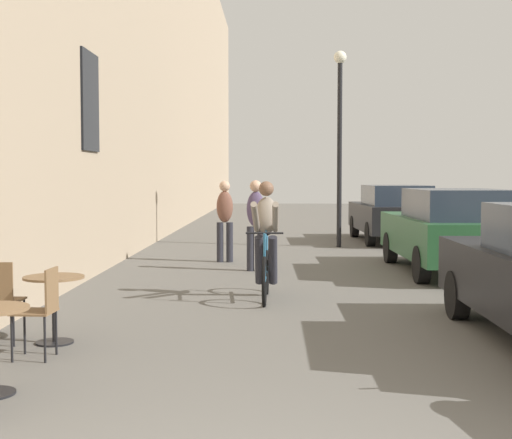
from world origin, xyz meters
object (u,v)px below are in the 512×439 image
Objects in this scene: pedestrian_mid at (225,216)px; street_lamp at (340,123)px; pedestrian_near at (256,220)px; cafe_chair_mid_toward_wall at (42,306)px; cafe_chair_mid_toward_street at (1,296)px; parked_car_second at (451,229)px; parked_car_third at (393,212)px; cyclist_on_bicycle at (266,243)px; cafe_table_mid at (54,295)px.

pedestrian_mid is 0.34× the size of street_lamp.
cafe_chair_mid_toward_wall is at bearing -106.19° from pedestrian_near.
cafe_chair_mid_toward_street is 8.49m from parked_car_second.
street_lamp is 1.12× the size of parked_car_third.
cyclist_on_bicycle is at bearing -85.77° from pedestrian_near.
pedestrian_mid is at bearing 101.45° from cyclist_on_bicycle.
parked_car_third is (-0.02, 6.39, -0.00)m from parked_car_second.
parked_car_second is at bearing -3.11° from pedestrian_near.
cyclist_on_bicycle is at bearing 47.49° from cafe_chair_mid_toward_street.
cafe_chair_mid_toward_wall is 12.27m from street_lamp.
cafe_chair_mid_toward_wall is 13.97m from parked_car_third.
parked_car_third is at bearing 60.02° from pedestrian_near.
pedestrian_mid is 0.38× the size of parked_car_third.
pedestrian_near is at bearing 94.23° from cyclist_on_bicycle.
cafe_chair_mid_toward_street is (-0.54, -0.08, -0.00)m from cafe_table_mid.
cafe_chair_mid_toward_wall reaches higher than cafe_table_mid.
cafe_table_mid is 0.55m from cafe_chair_mid_toward_street.
pedestrian_near is at bearing -112.91° from street_lamp.
cafe_chair_mid_toward_wall is 0.18× the size of street_lamp.
parked_car_third reaches higher than cafe_table_mid.
pedestrian_near reaches higher than cafe_chair_mid_toward_street.
cyclist_on_bicycle is (2.15, 3.60, 0.29)m from cafe_chair_mid_toward_wall.
pedestrian_mid is 4.57m from parked_car_second.
cyclist_on_bicycle is 0.40× the size of parked_car_third.
parked_car_third is (1.59, 1.50, -2.31)m from street_lamp.
cafe_chair_mid_toward_wall is 0.52× the size of pedestrian_near.
cafe_table_mid is at bearing -134.06° from parked_car_second.
pedestrian_mid is (-0.68, 1.42, -0.01)m from pedestrian_near.
pedestrian_mid reaches higher than cafe_chair_mid_toward_street.
cafe_chair_mid_toward_wall is 0.51× the size of cyclist_on_bicycle.
parked_car_second is (6.14, 5.86, 0.29)m from cafe_chair_mid_toward_street.
cyclist_on_bicycle is 1.03× the size of pedestrian_near.
pedestrian_near is 1.01× the size of pedestrian_mid.
parked_car_second is 1.00× the size of parked_car_third.
cafe_chair_mid_toward_wall is (0.62, -0.58, 0.00)m from cafe_chair_mid_toward_street.
street_lamp reaches higher than cafe_chair_mid_toward_street.
street_lamp is at bearing 50.93° from pedestrian_mid.
pedestrian_near reaches higher than parked_car_second.
cyclist_on_bicycle reaches higher than parked_car_third.
pedestrian_mid reaches higher than parked_car_second.
pedestrian_mid is at bearing -131.66° from parked_car_third.
parked_car_third reaches higher than cafe_chair_mid_toward_wall.
parked_car_third is (3.58, 6.20, -0.16)m from pedestrian_near.
cafe_chair_mid_toward_street is 0.18× the size of street_lamp.
parked_car_third is at bearing 90.18° from parked_car_second.
cyclist_on_bicycle is 9.82m from parked_car_third.
cafe_table_mid is 11.69m from street_lamp.
parked_car_third is (6.12, 12.26, 0.28)m from cafe_chair_mid_toward_street.
cafe_chair_mid_toward_street is 11.96m from street_lamp.
cyclist_on_bicycle is 0.40× the size of parked_car_second.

